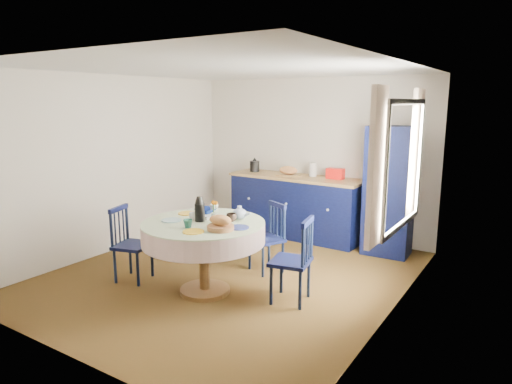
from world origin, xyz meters
TOP-DOWN VIEW (x-y plane):
  - floor at (0.00, 0.00)m, footprint 4.50×4.50m
  - ceiling at (0.00, 0.00)m, footprint 4.50×4.50m
  - wall_back at (0.00, 2.25)m, footprint 4.00×0.02m
  - wall_left at (-2.00, 0.00)m, footprint 0.02×4.50m
  - wall_right at (2.00, 0.00)m, footprint 0.02×4.50m
  - window at (1.95, 0.30)m, footprint 0.10×1.74m
  - kitchen_counter at (-0.10, 1.96)m, footprint 2.20×0.74m
  - pantry_cabinet at (1.40, 1.85)m, footprint 0.65×0.48m
  - dining_table at (0.08, -0.59)m, footprint 1.36×1.36m
  - chair_left at (-0.93, -0.76)m, footprint 0.48×0.49m
  - chair_far at (0.32, 0.39)m, footprint 0.51×0.50m
  - chair_right at (1.03, -0.25)m, footprint 0.47×0.49m
  - mug_a at (-0.07, -0.57)m, footprint 0.11×0.11m
  - mug_b at (0.09, -0.86)m, footprint 0.10×0.10m
  - mug_c at (0.32, -0.40)m, footprint 0.12×0.12m
  - mug_d at (-0.10, -0.17)m, footprint 0.11×0.11m
  - cobalt_bowl at (-0.16, -0.25)m, footprint 0.24×0.24m

SIDE VIEW (x-z plane):
  - floor at x=0.00m, z-range 0.00..0.00m
  - chair_far at x=0.32m, z-range 0.01..0.88m
  - chair_left at x=-0.93m, z-range 0.01..0.91m
  - chair_right at x=1.03m, z-range 0.01..0.94m
  - kitchen_counter at x=-0.10m, z-range -0.11..1.11m
  - dining_table at x=0.08m, z-range 0.15..1.25m
  - cobalt_bowl at x=-0.16m, z-range 0.83..0.89m
  - mug_a at x=-0.07m, z-range 0.83..0.91m
  - mug_b at x=0.09m, z-range 0.83..0.92m
  - mug_c at x=0.32m, z-range 0.83..0.92m
  - mug_d at x=-0.10m, z-range 0.83..0.93m
  - pantry_cabinet at x=1.40m, z-range 0.00..1.81m
  - wall_back at x=0.00m, z-range 0.00..2.50m
  - wall_left at x=-2.00m, z-range 0.00..2.50m
  - wall_right at x=2.00m, z-range 0.00..2.50m
  - window at x=1.95m, z-range 0.80..2.25m
  - ceiling at x=0.00m, z-range 2.50..2.50m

